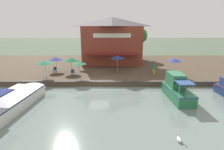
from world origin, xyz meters
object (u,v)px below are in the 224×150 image
at_px(person_near_entrance, 154,65).
at_px(person_at_quay_edge, 154,67).
at_px(patio_umbrella_near_quay_edge, 56,59).
at_px(patio_umbrella_mid_patio_right, 45,62).
at_px(cafe_chair_facing_river, 172,75).
at_px(waterfront_restaurant, 112,40).
at_px(tree_upstream_bank, 139,36).
at_px(patio_umbrella_by_entrance, 79,63).
at_px(patio_umbrella_far_corner, 175,60).
at_px(swan, 179,139).
at_px(cafe_chair_under_first_umbrella, 73,72).
at_px(patio_umbrella_back_row, 117,57).
at_px(motorboat_nearest_quay, 14,99).
at_px(motorboat_far_downstream, 176,88).
at_px(tree_behind_restaurant, 126,33).
at_px(patio_umbrella_mid_patio_left, 71,59).
at_px(cafe_chair_beside_entrance, 55,69).

height_order(person_near_entrance, person_at_quay_edge, person_at_quay_edge).
bearing_deg(patio_umbrella_near_quay_edge, person_at_quay_edge, 82.58).
xyz_separation_m(patio_umbrella_mid_patio_right, cafe_chair_facing_river, (0.44, 16.94, -1.60)).
height_order(waterfront_restaurant, tree_upstream_bank, waterfront_restaurant).
relative_size(patio_umbrella_by_entrance, patio_umbrella_mid_patio_right, 0.96).
bearing_deg(tree_upstream_bank, patio_umbrella_by_entrance, -33.41).
relative_size(patio_umbrella_far_corner, swan, 3.51).
xyz_separation_m(cafe_chair_facing_river, cafe_chair_under_first_umbrella, (-1.28, -13.49, 0.00)).
xyz_separation_m(patio_umbrella_back_row, tree_upstream_bank, (-12.43, 4.99, 2.47)).
bearing_deg(cafe_chair_under_first_umbrella, waterfront_restaurant, 152.46).
distance_m(patio_umbrella_by_entrance, motorboat_nearest_quay, 9.20).
height_order(motorboat_far_downstream, swan, motorboat_far_downstream).
bearing_deg(cafe_chair_under_first_umbrella, person_near_entrance, 100.91).
height_order(patio_umbrella_by_entrance, tree_behind_restaurant, tree_behind_restaurant).
distance_m(patio_umbrella_mid_patio_right, motorboat_nearest_quay, 8.05).
height_order(patio_umbrella_far_corner, motorboat_nearest_quay, patio_umbrella_far_corner).
height_order(patio_umbrella_mid_patio_right, cafe_chair_under_first_umbrella, patio_umbrella_mid_patio_right).
bearing_deg(patio_umbrella_mid_patio_right, patio_umbrella_back_row, 105.41).
height_order(patio_umbrella_mid_patio_left, motorboat_nearest_quay, patio_umbrella_mid_patio_left).
height_order(motorboat_far_downstream, tree_behind_restaurant, tree_behind_restaurant).
bearing_deg(patio_umbrella_mid_patio_right, motorboat_nearest_quay, -1.48).
height_order(patio_umbrella_by_entrance, cafe_chair_beside_entrance, patio_umbrella_by_entrance).
bearing_deg(motorboat_far_downstream, cafe_chair_beside_entrance, -118.25).
height_order(patio_umbrella_back_row, patio_umbrella_mid_patio_right, patio_umbrella_back_row).
bearing_deg(patio_umbrella_near_quay_edge, person_near_entrance, 88.91).
bearing_deg(motorboat_far_downstream, swan, -17.21).
bearing_deg(tree_upstream_bank, person_at_quay_edge, 1.15).
height_order(motorboat_nearest_quay, swan, motorboat_nearest_quay).
height_order(cafe_chair_under_first_umbrella, tree_behind_restaurant, tree_behind_restaurant).
relative_size(cafe_chair_beside_entrance, cafe_chair_facing_river, 1.00).
distance_m(cafe_chair_facing_river, person_at_quay_edge, 2.81).
relative_size(patio_umbrella_near_quay_edge, tree_upstream_bank, 0.35).
bearing_deg(cafe_chair_beside_entrance, patio_umbrella_near_quay_edge, 177.94).
bearing_deg(cafe_chair_beside_entrance, patio_umbrella_mid_patio_right, -8.35).
distance_m(patio_umbrella_by_entrance, cafe_chair_facing_river, 12.39).
xyz_separation_m(patio_umbrella_by_entrance, tree_behind_restaurant, (-17.37, 7.43, 3.28)).
distance_m(patio_umbrella_by_entrance, patio_umbrella_far_corner, 13.11).
distance_m(waterfront_restaurant, patio_umbrella_near_quay_edge, 11.95).
bearing_deg(swan, patio_umbrella_by_entrance, -146.21).
bearing_deg(patio_umbrella_mid_patio_right, waterfront_restaurant, 141.89).
xyz_separation_m(motorboat_nearest_quay, swan, (5.39, 13.52, -0.44)).
height_order(patio_umbrella_back_row, cafe_chair_facing_river, patio_umbrella_back_row).
height_order(swan, tree_upstream_bank, tree_upstream_bank).
xyz_separation_m(patio_umbrella_by_entrance, person_near_entrance, (-3.36, 10.71, -0.94)).
height_order(cafe_chair_under_first_umbrella, motorboat_nearest_quay, motorboat_nearest_quay).
xyz_separation_m(person_at_quay_edge, tree_behind_restaurant, (-15.63, -2.97, 4.16)).
bearing_deg(patio_umbrella_back_row, person_at_quay_edge, 77.44).
bearing_deg(cafe_chair_under_first_umbrella, cafe_chair_beside_entrance, -119.33).
bearing_deg(tree_upstream_bank, tree_behind_restaurant, -126.88).
relative_size(cafe_chair_under_first_umbrella, motorboat_nearest_quay, 0.09).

